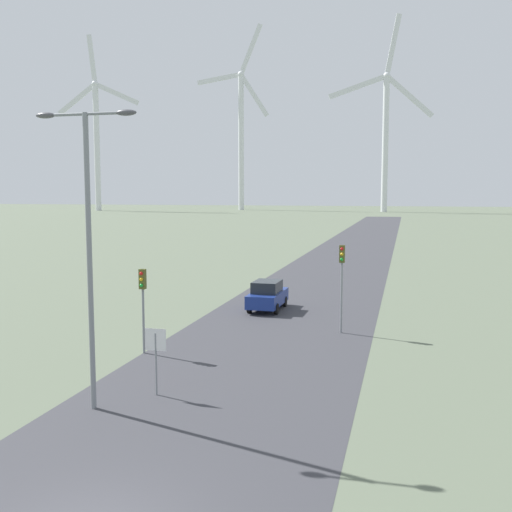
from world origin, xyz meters
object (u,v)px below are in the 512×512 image
at_px(stop_sign_near, 156,349).
at_px(car_approaching, 267,295).
at_px(wind_turbine_far_left, 97,134).
at_px(wind_turbine_center, 386,128).
at_px(wind_turbine_left, 241,128).
at_px(streetlamp, 88,224).
at_px(traffic_light_post_near_left, 143,292).
at_px(traffic_light_post_near_right, 342,269).

xyz_separation_m(stop_sign_near, car_approaching, (0.34, 16.27, -0.80)).
xyz_separation_m(wind_turbine_far_left, wind_turbine_center, (108.14, 11.66, 0.63)).
xyz_separation_m(wind_turbine_far_left, wind_turbine_left, (51.17, 23.07, 3.15)).
bearing_deg(streetlamp, traffic_light_post_near_left, 100.86).
bearing_deg(wind_turbine_far_left, wind_turbine_center, 6.15).
bearing_deg(traffic_light_post_near_left, wind_turbine_far_left, 119.35).
xyz_separation_m(car_approaching, wind_turbine_left, (-56.89, 198.37, 31.53)).
bearing_deg(wind_turbine_left, wind_turbine_far_left, -155.73).
relative_size(stop_sign_near, traffic_light_post_near_right, 0.53).
bearing_deg(streetlamp, wind_turbine_left, 104.26).
bearing_deg(car_approaching, streetlamp, -95.91).
distance_m(wind_turbine_far_left, wind_turbine_center, 108.77).
relative_size(stop_sign_near, traffic_light_post_near_left, 0.63).
bearing_deg(wind_turbine_left, traffic_light_post_near_right, -73.05).
distance_m(streetlamp, car_approaching, 18.90).
xyz_separation_m(car_approaching, wind_turbine_center, (0.08, 186.96, 29.01)).
height_order(streetlamp, traffic_light_post_near_right, streetlamp).
distance_m(traffic_light_post_near_left, wind_turbine_left, 218.34).
height_order(stop_sign_near, wind_turbine_far_left, wind_turbine_far_left).
bearing_deg(streetlamp, wind_turbine_center, 89.45).
height_order(stop_sign_near, wind_turbine_center, wind_turbine_center).
height_order(traffic_light_post_near_left, wind_turbine_left, wind_turbine_left).
relative_size(streetlamp, wind_turbine_left, 0.14).
relative_size(streetlamp, stop_sign_near, 4.04).
bearing_deg(stop_sign_near, streetlamp, -130.81).
bearing_deg(wind_turbine_far_left, stop_sign_near, -60.65).
height_order(traffic_light_post_near_left, car_approaching, traffic_light_post_near_left).
height_order(traffic_light_post_near_right, car_approaching, traffic_light_post_near_right).
distance_m(streetlamp, traffic_light_post_near_left, 7.77).
xyz_separation_m(streetlamp, car_approaching, (1.87, 18.03, -5.34)).
xyz_separation_m(stop_sign_near, wind_turbine_center, (0.43, 203.23, 28.21)).
bearing_deg(traffic_light_post_near_right, wind_turbine_left, 106.95).
relative_size(traffic_light_post_near_left, car_approaching, 0.94).
bearing_deg(car_approaching, wind_turbine_center, 89.97).
xyz_separation_m(stop_sign_near, wind_turbine_left, (-56.54, 214.64, 30.73)).
bearing_deg(wind_turbine_left, streetlamp, -75.74).
relative_size(car_approaching, wind_turbine_center, 0.06).
relative_size(traffic_light_post_near_right, wind_turbine_center, 0.07).
height_order(streetlamp, car_approaching, streetlamp).
bearing_deg(car_approaching, traffic_light_post_near_left, -105.89).
relative_size(car_approaching, wind_turbine_left, 0.06).
bearing_deg(wind_turbine_far_left, wind_turbine_left, 24.27).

